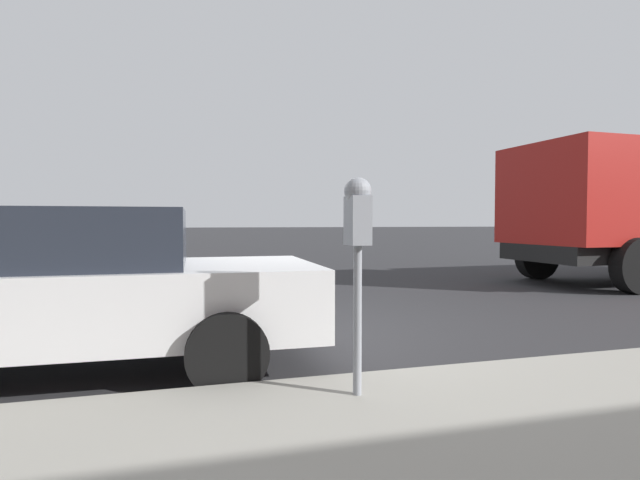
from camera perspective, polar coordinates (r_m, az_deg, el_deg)
The scene contains 3 objects.
ground_plane at distance 6.21m, azimuth -3.43°, elevation -10.27°, with size 220.00×220.00×0.00m, color #2B2B2D.
parking_meter at distance 3.46m, azimuth 4.32°, elevation 1.23°, with size 0.21×0.19×1.52m.
car_white at distance 4.95m, azimuth -28.57°, elevation -4.69°, with size 2.10×4.60×1.45m.
Camera 1 is at (-5.93, 1.29, 1.33)m, focal length 28.00 mm.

